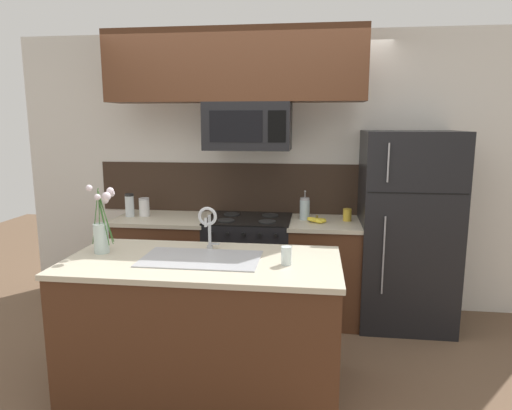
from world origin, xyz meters
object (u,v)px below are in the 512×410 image
microwave (248,126)px  storage_jar_medium (144,207)px  sink_faucet (208,222)px  stove_range (249,267)px  coffee_tin (347,215)px  french_press (305,209)px  storage_jar_tall (130,205)px  banana_bunch (317,220)px  refrigerator (406,229)px  flower_vase (102,231)px  drinking_glass (286,256)px

microwave → storage_jar_medium: (-1.00, 0.05, -0.75)m
storage_jar_medium → sink_faucet: (0.87, -1.06, 0.11)m
stove_range → storage_jar_medium: 1.13m
storage_jar_medium → coffee_tin: size_ratio=1.55×
stove_range → french_press: french_press is taller
storage_jar_tall → storage_jar_medium: storage_jar_tall is taller
coffee_tin → sink_faucet: 1.49m
banana_bunch → coffee_tin: bearing=22.3°
refrigerator → flower_vase: refrigerator is taller
french_press → sink_faucet: (-0.63, -1.09, 0.10)m
sink_faucet → stove_range: bearing=82.8°
stove_range → drinking_glass: 1.45m
storage_jar_medium → banana_bunch: bearing=-3.1°
stove_range → french_press: 0.75m
french_press → flower_vase: bearing=-136.7°
stove_range → storage_jar_medium: size_ratio=5.46×
storage_jar_medium → flower_vase: bearing=-81.8°
refrigerator → storage_jar_tall: 2.52m
drinking_glass → sink_faucet: bearing=154.9°
microwave → sink_faucet: size_ratio=2.43×
storage_jar_tall → sink_faucet: bearing=-45.7°
storage_jar_tall → banana_bunch: size_ratio=1.13×
microwave → banana_bunch: bearing=-3.6°
storage_jar_medium → sink_faucet: bearing=-50.7°
refrigerator → storage_jar_medium: refrigerator is taller
french_press → coffee_tin: 0.38m
microwave → banana_bunch: (0.61, -0.04, -0.81)m
coffee_tin → flower_vase: bearing=-144.0°
storage_jar_tall → microwave: bearing=-0.3°
drinking_glass → flower_vase: 1.25m
microwave → drinking_glass: 1.55m
storage_jar_medium → banana_bunch: (1.61, -0.09, -0.06)m
flower_vase → french_press: bearing=43.3°
storage_jar_medium → sink_faucet: sink_faucet is taller
french_press → microwave: bearing=-170.8°
drinking_glass → stove_range: bearing=108.2°
stove_range → storage_jar_medium: (-1.00, 0.03, 0.53)m
refrigerator → french_press: 0.90m
microwave → banana_bunch: size_ratio=3.91×
microwave → coffee_tin: bearing=4.6°
sink_faucet → banana_bunch: bearing=52.6°
storage_jar_tall → storage_jar_medium: 0.13m
banana_bunch → drinking_glass: drinking_glass is taller
sink_faucet → coffee_tin: bearing=46.9°
refrigerator → coffee_tin: (-0.51, 0.03, 0.11)m
banana_bunch → sink_faucet: bearing=-127.4°
drinking_glass → microwave: bearing=108.4°
sink_faucet → flower_vase: flower_vase is taller
storage_jar_tall → flower_vase: bearing=-75.7°
stove_range → coffee_tin: coffee_tin is taller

